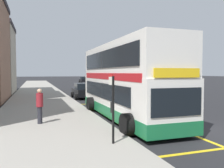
{
  "coord_description": "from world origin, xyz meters",
  "views": [
    {
      "loc": [
        -7.59,
        -8.82,
        2.73
      ],
      "look_at": [
        -2.7,
        5.77,
        1.97
      ],
      "focal_mm": 37.14,
      "sensor_mm": 36.0,
      "label": 1
    }
  ],
  "objects": [
    {
      "name": "bus_bay_markings",
      "position": [
        -2.49,
        4.23,
        0.01
      ],
      "size": [
        3.01,
        13.32,
        0.01
      ],
      "color": "gold",
      "rests_on": "ground"
    },
    {
      "name": "parked_car_black_far",
      "position": [
        -2.74,
        15.41,
        0.8
      ],
      "size": [
        2.09,
        4.2,
        1.62
      ],
      "rotation": [
        0.0,
        0.0,
        0.01
      ],
      "color": "black",
      "rests_on": "ground"
    },
    {
      "name": "double_decker_bus",
      "position": [
        -2.46,
        4.07,
        2.06
      ],
      "size": [
        3.26,
        10.75,
        4.4
      ],
      "color": "white",
      "rests_on": "ground"
    },
    {
      "name": "pedestrian_waiting_near_sign",
      "position": [
        -7.37,
        3.38,
        1.11
      ],
      "size": [
        0.34,
        0.34,
        1.78
      ],
      "color": "#26262D",
      "rests_on": "pavement_near"
    },
    {
      "name": "ground_plane",
      "position": [
        0.0,
        32.0,
        0.0
      ],
      "size": [
        260.0,
        260.0,
        0.0
      ],
      "primitive_type": "plane",
      "color": "black"
    },
    {
      "name": "bus_stop_sign",
      "position": [
        -4.9,
        -0.84,
        1.65
      ],
      "size": [
        0.09,
        0.51,
        2.53
      ],
      "color": "black",
      "rests_on": "pavement_near"
    },
    {
      "name": "pavement_near",
      "position": [
        -7.0,
        32.0,
        0.07
      ],
      "size": [
        6.0,
        76.0,
        0.14
      ],
      "primitive_type": "cube",
      "color": "gray",
      "rests_on": "ground"
    },
    {
      "name": "parked_car_black_distant",
      "position": [
        4.81,
        52.01,
        0.8
      ],
      "size": [
        2.09,
        4.2,
        1.62
      ],
      "rotation": [
        0.0,
        0.0,
        -0.01
      ],
      "color": "black",
      "rests_on": "ground"
    },
    {
      "name": "parked_car_teal_across",
      "position": [
        4.6,
        19.69,
        0.8
      ],
      "size": [
        2.09,
        4.2,
        1.62
      ],
      "rotation": [
        0.0,
        0.0,
        3.15
      ],
      "color": "#196066",
      "rests_on": "ground"
    }
  ]
}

